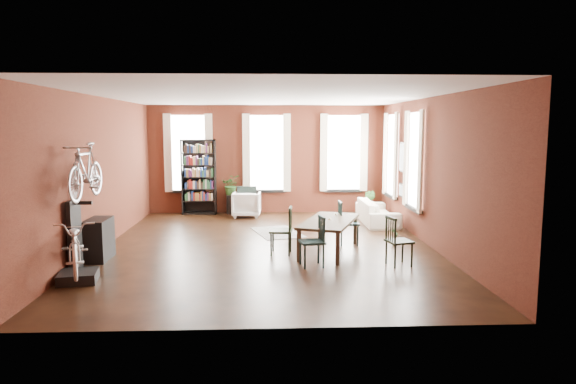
{
  "coord_description": "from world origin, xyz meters",
  "views": [
    {
      "loc": [
        -0.03,
        -10.8,
        2.57
      ],
      "look_at": [
        0.47,
        0.6,
        1.11
      ],
      "focal_mm": 32.0,
      "sensor_mm": 36.0,
      "label": 1
    }
  ],
  "objects": [
    {
      "name": "cream_sofa",
      "position": [
        2.95,
        2.6,
        0.41
      ],
      "size": [
        0.61,
        2.08,
        0.81
      ],
      "primitive_type": "imported",
      "rotation": [
        0.0,
        0.0,
        1.57
      ],
      "color": "beige",
      "rests_on": "ground"
    },
    {
      "name": "white_armchair",
      "position": [
        -0.59,
        3.75,
        0.4
      ],
      "size": [
        0.82,
        0.77,
        0.8
      ],
      "primitive_type": "imported",
      "rotation": [
        0.0,
        0.0,
        3.08
      ],
      "color": "white",
      "rests_on": "ground"
    },
    {
      "name": "dining_table",
      "position": [
        1.26,
        -0.52,
        0.34
      ],
      "size": [
        1.52,
        2.16,
        0.67
      ],
      "primitive_type": "cube",
      "rotation": [
        0.0,
        0.0,
        -0.35
      ],
      "color": "#493C2B",
      "rests_on": "ground"
    },
    {
      "name": "dining_chair_c",
      "position": [
        2.44,
        -1.57,
        0.46
      ],
      "size": [
        0.52,
        0.52,
        0.92
      ],
      "primitive_type": "cube",
      "rotation": [
        0.0,
        0.0,
        1.82
      ],
      "color": "black",
      "rests_on": "ground"
    },
    {
      "name": "plant_on_stand",
      "position": [
        -1.05,
        4.32,
        0.8
      ],
      "size": [
        0.6,
        0.66,
        0.47
      ],
      "primitive_type": "imported",
      "rotation": [
        0.0,
        0.0,
        0.12
      ],
      "color": "#2D6227",
      "rests_on": "plant_stand"
    },
    {
      "name": "plant_by_sofa",
      "position": [
        2.94,
        3.84,
        0.17
      ],
      "size": [
        0.65,
        0.84,
        0.33
      ],
      "primitive_type": "imported",
      "rotation": [
        0.0,
        0.0,
        -0.37
      ],
      "color": "#2A5C24",
      "rests_on": "ground"
    },
    {
      "name": "plant_small",
      "position": [
        2.76,
        0.03,
        0.07
      ],
      "size": [
        0.42,
        0.41,
        0.14
      ],
      "primitive_type": "imported",
      "rotation": [
        0.0,
        0.0,
        0.81
      ],
      "color": "#274F1F",
      "rests_on": "ground"
    },
    {
      "name": "bike_trainer",
      "position": [
        -3.17,
        -2.36,
        0.09
      ],
      "size": [
        0.7,
        0.7,
        0.18
      ],
      "primitive_type": "cube",
      "rotation": [
        0.0,
        0.0,
        0.18
      ],
      "color": "black",
      "rests_on": "ground"
    },
    {
      "name": "bicycle_hung",
      "position": [
        -3.15,
        -1.8,
        2.13
      ],
      "size": [
        0.47,
        1.0,
        1.66
      ],
      "primitive_type": "imported",
      "color": "#A5A8AD",
      "rests_on": "bike_wall_rack"
    },
    {
      "name": "dining_chair_d",
      "position": [
        1.77,
        0.17,
        0.47
      ],
      "size": [
        0.44,
        0.44,
        0.95
      ],
      "primitive_type": "cube",
      "rotation": [
        0.0,
        0.0,
        1.59
      ],
      "color": "#1B3B3D",
      "rests_on": "ground"
    },
    {
      "name": "dining_chair_b",
      "position": [
        0.27,
        -0.61,
        0.48
      ],
      "size": [
        0.5,
        0.5,
        0.96
      ],
      "primitive_type": "cube",
      "rotation": [
        0.0,
        0.0,
        -1.7
      ],
      "color": "black",
      "rests_on": "ground"
    },
    {
      "name": "room",
      "position": [
        0.25,
        0.62,
        2.14
      ],
      "size": [
        9.0,
        9.04,
        3.22
      ],
      "color": "black",
      "rests_on": "ground"
    },
    {
      "name": "striped_rug",
      "position": [
        0.24,
        1.49,
        0.01
      ],
      "size": [
        1.36,
        1.76,
        0.01
      ],
      "primitive_type": "cube",
      "rotation": [
        0.0,
        0.0,
        0.28
      ],
      "color": "black",
      "rests_on": "ground"
    },
    {
      "name": "bookshelf",
      "position": [
        -2.0,
        4.3,
        1.1
      ],
      "size": [
        1.0,
        0.32,
        2.2
      ],
      "primitive_type": "cube",
      "color": "black",
      "rests_on": "ground"
    },
    {
      "name": "plant_stand",
      "position": [
        -1.06,
        4.3,
        0.28
      ],
      "size": [
        0.31,
        0.31,
        0.56
      ],
      "primitive_type": "cube",
      "rotation": [
        0.0,
        0.0,
        0.12
      ],
      "color": "black",
      "rests_on": "ground"
    },
    {
      "name": "bike_wall_rack",
      "position": [
        -3.4,
        -1.8,
        0.65
      ],
      "size": [
        0.16,
        0.6,
        1.3
      ],
      "primitive_type": "cube",
      "color": "black",
      "rests_on": "ground"
    },
    {
      "name": "console_table",
      "position": [
        -3.28,
        -0.9,
        0.4
      ],
      "size": [
        0.4,
        0.8,
        0.8
      ],
      "primitive_type": "cube",
      "color": "black",
      "rests_on": "ground"
    },
    {
      "name": "dining_chair_a",
      "position": [
        0.81,
        -1.57,
        0.47
      ],
      "size": [
        0.49,
        0.49,
        0.93
      ],
      "primitive_type": "cube",
      "rotation": [
        0.0,
        0.0,
        -1.4
      ],
      "color": "#1A3739",
      "rests_on": "ground"
    },
    {
      "name": "bicycle_floor",
      "position": [
        -3.18,
        -2.36,
        1.04
      ],
      "size": [
        0.87,
        1.06,
        1.73
      ],
      "primitive_type": "imported",
      "rotation": [
        0.0,
        0.0,
        0.35
      ],
      "color": "beige",
      "rests_on": "bike_trainer"
    }
  ]
}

